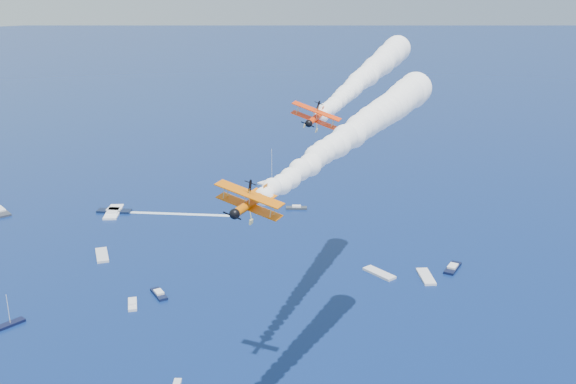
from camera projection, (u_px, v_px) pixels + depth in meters
biplane_lead at (315, 118)px, 115.89m from camera, size 11.93×12.77×8.17m
biplane_trail at (250, 203)px, 84.89m from camera, size 11.76×13.00×7.86m
smoke_trail_lead at (366, 76)px, 144.13m from camera, size 69.06×64.54×11.73m
smoke_trail_trail at (356, 131)px, 111.34m from camera, size 68.73×56.16×11.73m
spectator_boats at (72, 257)px, 200.42m from camera, size 196.58×182.33×0.70m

